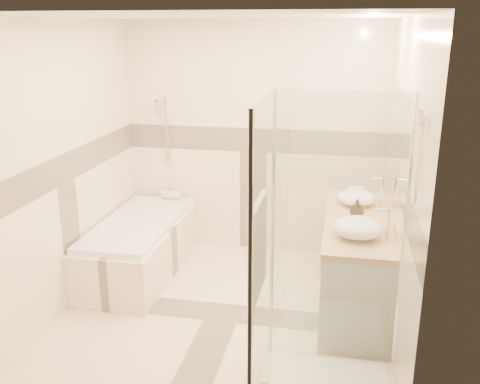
% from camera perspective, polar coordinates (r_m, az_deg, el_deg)
% --- Properties ---
extents(room, '(2.82, 3.02, 2.52)m').
position_cam_1_polar(room, '(4.37, -1.18, 1.74)').
color(room, beige).
rests_on(room, ground).
extents(bathtub, '(0.75, 1.70, 0.56)m').
position_cam_1_polar(bathtub, '(5.56, -10.69, -5.46)').
color(bathtub, beige).
rests_on(bathtub, ground).
extents(vanity, '(0.58, 1.62, 0.85)m').
position_cam_1_polar(vanity, '(4.83, 12.23, -7.60)').
color(vanity, white).
rests_on(vanity, ground).
extents(shower_enclosure, '(0.96, 0.93, 2.04)m').
position_cam_1_polar(shower_enclosure, '(3.67, 7.82, -14.46)').
color(shower_enclosure, beige).
rests_on(shower_enclosure, ground).
extents(vessel_sink_near, '(0.35, 0.35, 0.14)m').
position_cam_1_polar(vessel_sink_near, '(5.04, 12.31, -0.55)').
color(vessel_sink_near, white).
rests_on(vessel_sink_near, vanity).
extents(vessel_sink_far, '(0.39, 0.39, 0.16)m').
position_cam_1_polar(vessel_sink_far, '(4.27, 12.45, -3.71)').
color(vessel_sink_far, white).
rests_on(vessel_sink_far, vanity).
extents(faucet_near, '(0.11, 0.03, 0.28)m').
position_cam_1_polar(faucet_near, '(5.02, 14.83, 0.29)').
color(faucet_near, silver).
rests_on(faucet_near, vanity).
extents(faucet_far, '(0.10, 0.03, 0.25)m').
position_cam_1_polar(faucet_far, '(4.26, 15.42, -3.00)').
color(faucet_far, silver).
rests_on(faucet_far, vanity).
extents(amenity_bottle_a, '(0.09, 0.09, 0.18)m').
position_cam_1_polar(amenity_bottle_a, '(4.66, 12.38, -1.79)').
color(amenity_bottle_a, black).
rests_on(amenity_bottle_a, vanity).
extents(amenity_bottle_b, '(0.16, 0.16, 0.16)m').
position_cam_1_polar(amenity_bottle_b, '(4.69, 12.37, -1.79)').
color(amenity_bottle_b, black).
rests_on(amenity_bottle_b, vanity).
extents(folded_towels, '(0.15, 0.25, 0.08)m').
position_cam_1_polar(folded_towels, '(5.26, 12.26, -0.13)').
color(folded_towels, white).
rests_on(folded_towels, vanity).
extents(rolled_towel, '(0.21, 0.10, 0.10)m').
position_cam_1_polar(rolled_towel, '(6.09, -7.31, -0.28)').
color(rolled_towel, white).
rests_on(rolled_towel, bathtub).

